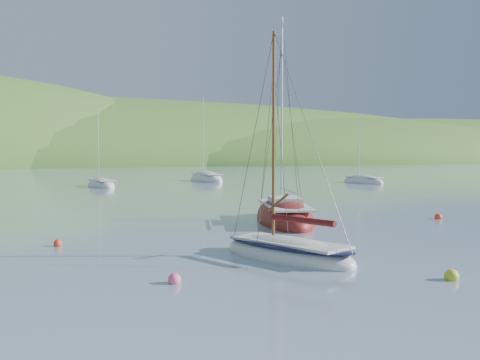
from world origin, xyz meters
name	(u,v)px	position (x,y,z in m)	size (l,w,h in m)	color
ground	(341,268)	(0.00, 0.00, 0.00)	(700.00, 700.00, 0.00)	slate
shoreline_hills	(27,163)	(-9.66, 172.42, 0.00)	(690.00, 135.00, 56.00)	#346526
daysailer_white	(288,253)	(-0.96, 2.28, 0.22)	(4.47, 6.59, 9.52)	white
sloop_red	(284,218)	(3.71, 11.82, 0.24)	(5.49, 9.43, 13.21)	maroon
distant_sloop_a	(101,185)	(-2.23, 47.30, 0.17)	(3.47, 7.23, 9.90)	white
distant_sloop_b	(206,180)	(12.77, 53.73, 0.21)	(3.65, 9.10, 12.75)	white
distant_sloop_d	(363,182)	(30.21, 41.85, 0.17)	(3.31, 7.14, 9.82)	white
mooring_buoys	(332,247)	(1.63, 3.25, 0.12)	(22.67, 12.86, 0.47)	gold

